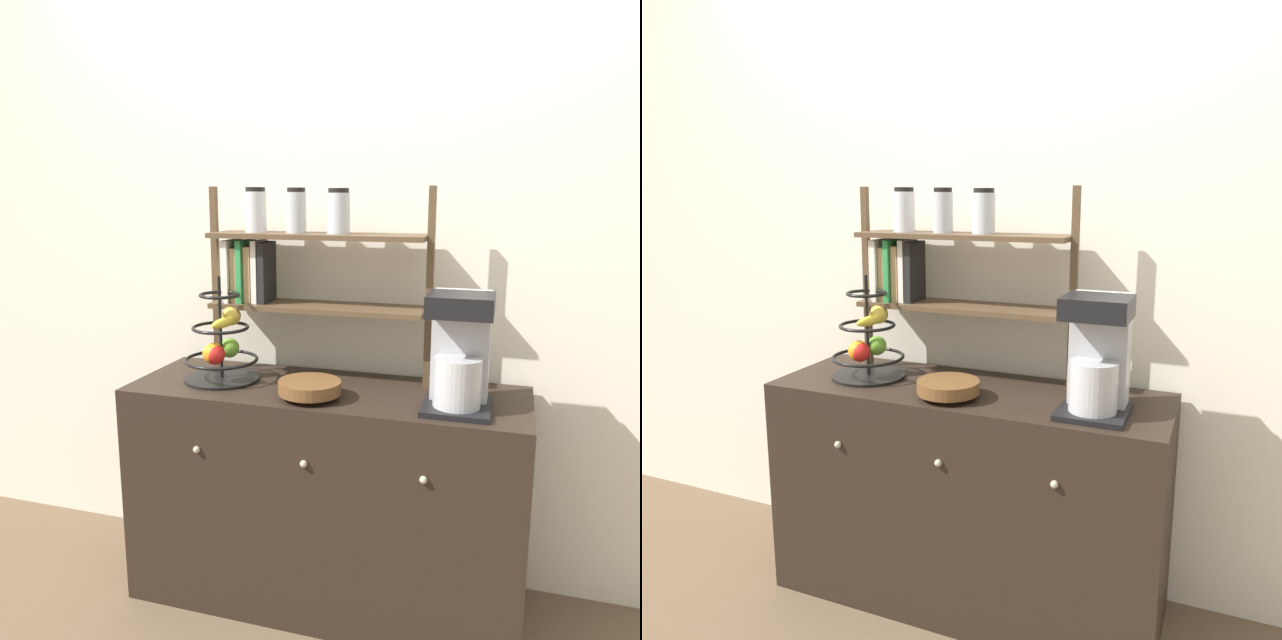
% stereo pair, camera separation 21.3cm
% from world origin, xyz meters
% --- Properties ---
extents(ground_plane, '(12.00, 12.00, 0.00)m').
position_xyz_m(ground_plane, '(0.00, 0.00, 0.00)').
color(ground_plane, brown).
extents(wall_back, '(7.00, 0.05, 2.60)m').
position_xyz_m(wall_back, '(0.00, 0.52, 1.30)').
color(wall_back, silver).
rests_on(wall_back, ground_plane).
extents(sideboard, '(1.38, 0.49, 0.80)m').
position_xyz_m(sideboard, '(0.00, 0.24, 0.40)').
color(sideboard, black).
rests_on(sideboard, ground_plane).
extents(coffee_maker, '(0.21, 0.23, 0.37)m').
position_xyz_m(coffee_maker, '(0.46, 0.17, 0.98)').
color(coffee_maker, black).
rests_on(coffee_maker, sideboard).
extents(fruit_stand, '(0.27, 0.27, 0.38)m').
position_xyz_m(fruit_stand, '(-0.39, 0.22, 0.93)').
color(fruit_stand, black).
rests_on(fruit_stand, sideboard).
extents(wooden_bowl, '(0.21, 0.21, 0.06)m').
position_xyz_m(wooden_bowl, '(-0.02, 0.12, 0.84)').
color(wooden_bowl, brown).
rests_on(wooden_bowl, sideboard).
extents(shelf_hutch, '(0.83, 0.20, 0.69)m').
position_xyz_m(shelf_hutch, '(-0.17, 0.36, 1.23)').
color(shelf_hutch, brown).
rests_on(shelf_hutch, sideboard).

